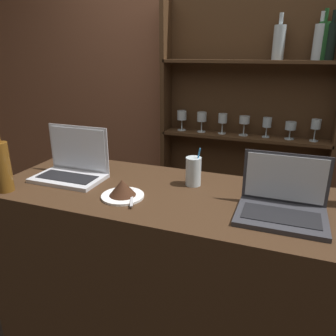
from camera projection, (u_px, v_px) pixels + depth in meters
bar_counter at (177, 293)px, 1.59m from camera, size 1.68×0.61×1.06m
back_wall at (230, 95)px, 2.31m from camera, size 7.00×0.06×2.70m
back_shelf at (246, 141)px, 2.29m from camera, size 1.16×0.18×1.98m
laptop_near at (73, 166)px, 1.58m from camera, size 0.33×0.20×0.24m
laptop_far at (282, 203)px, 1.22m from camera, size 0.32×0.24×0.22m
cake_plate at (122, 190)px, 1.37m from camera, size 0.18×0.18×0.08m
water_glass at (193, 171)px, 1.49m from camera, size 0.07×0.07×0.18m
wine_bottle_amber at (2, 166)px, 1.41m from camera, size 0.07×0.07×0.30m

